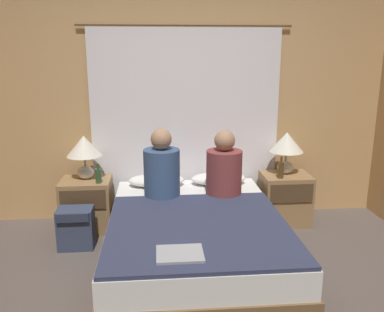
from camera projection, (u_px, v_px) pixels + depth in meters
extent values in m
plane|color=#564C47|center=(204.00, 311.00, 2.92)|extent=(16.00, 16.00, 0.00)
cube|color=tan|center=(185.00, 105.00, 4.40)|extent=(4.46, 0.06, 2.50)
cube|color=white|center=(186.00, 126.00, 4.40)|extent=(2.02, 0.02, 2.06)
cylinder|color=brown|center=(185.00, 25.00, 4.14)|extent=(2.22, 0.02, 0.02)
cube|color=brown|center=(195.00, 250.00, 3.58)|extent=(1.50, 2.05, 0.23)
cube|color=white|center=(195.00, 227.00, 3.53)|extent=(1.46, 2.01, 0.22)
cube|color=#937047|center=(87.00, 205.00, 4.22)|extent=(0.51, 0.41, 0.54)
cube|color=#4C3823|center=(83.00, 200.00, 3.98)|extent=(0.44, 0.02, 0.20)
cube|color=#937047|center=(285.00, 199.00, 4.40)|extent=(0.51, 0.41, 0.54)
cube|color=#4C3823|center=(292.00, 193.00, 4.16)|extent=(0.44, 0.02, 0.20)
ellipsoid|color=silver|center=(86.00, 172.00, 4.18)|extent=(0.17, 0.17, 0.13)
cylinder|color=#B2A893|center=(85.00, 161.00, 4.15)|extent=(0.02, 0.02, 0.11)
cone|color=silver|center=(84.00, 146.00, 4.11)|extent=(0.36, 0.36, 0.21)
ellipsoid|color=silver|center=(285.00, 167.00, 4.36)|extent=(0.17, 0.17, 0.13)
cylinder|color=#B2A893|center=(286.00, 156.00, 4.33)|extent=(0.02, 0.02, 0.11)
cone|color=silver|center=(287.00, 142.00, 4.29)|extent=(0.36, 0.36, 0.21)
ellipsoid|color=white|center=(156.00, 180.00, 4.26)|extent=(0.58, 0.30, 0.12)
ellipsoid|color=white|center=(218.00, 179.00, 4.32)|extent=(0.58, 0.30, 0.12)
cube|color=#2D334C|center=(198.00, 227.00, 3.23)|extent=(1.44, 1.44, 0.03)
cylinder|color=#38517A|center=(162.00, 174.00, 3.88)|extent=(0.35, 0.35, 0.48)
sphere|color=#A87A5B|center=(161.00, 139.00, 3.80)|extent=(0.20, 0.20, 0.20)
cylinder|color=brown|center=(224.00, 173.00, 3.94)|extent=(0.35, 0.35, 0.45)
sphere|color=#A87A5B|center=(225.00, 141.00, 3.85)|extent=(0.20, 0.20, 0.20)
cylinder|color=#2D4C28|center=(98.00, 176.00, 4.04)|extent=(0.06, 0.06, 0.14)
cylinder|color=#2D4C28|center=(98.00, 166.00, 4.01)|extent=(0.02, 0.02, 0.06)
cylinder|color=#513819|center=(281.00, 170.00, 4.19)|extent=(0.06, 0.06, 0.17)
cylinder|color=#513819|center=(281.00, 159.00, 4.16)|extent=(0.02, 0.02, 0.06)
cube|color=#9EA0A5|center=(180.00, 254.00, 2.75)|extent=(0.32, 0.25, 0.02)
cube|color=#333D56|center=(76.00, 228.00, 3.84)|extent=(0.33, 0.23, 0.39)
cube|color=#283045|center=(74.00, 214.00, 3.78)|extent=(0.30, 0.24, 0.08)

